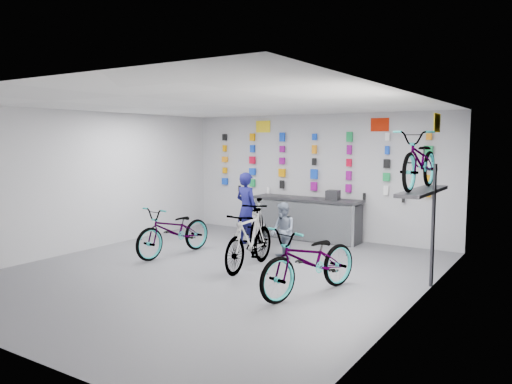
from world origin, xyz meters
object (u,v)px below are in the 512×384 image
Objects in this scene: bike_right at (310,260)px; customer at (283,231)px; bike_center at (250,239)px; counter at (306,219)px; clerk at (247,209)px; bike_left at (174,231)px; bike_service at (257,225)px.

bike_right is 2.32m from customer.
bike_center is 1.61× the size of customer.
counter is 2.11m from customer.
customer is (0.14, 0.99, 0.02)m from bike_center.
bike_right is at bearing 150.70° from clerk.
bike_left is at bearing -177.40° from bike_right.
bike_service is 0.65m from clerk.
clerk reaches higher than bike_right.
bike_service is at bearing -167.14° from customer.
bike_service is at bearing 53.47° from bike_left.
clerk is (-0.84, -1.31, 0.34)m from counter.
clerk is at bearing -170.49° from customer.
bike_center is at bearing 3.05° from bike_left.
bike_service is (-0.73, 1.40, 0.00)m from bike_center.
bike_right is at bearing -31.52° from bike_center.
clerk is at bearing -122.74° from counter.
bike_service is (1.18, 1.32, 0.03)m from bike_left.
bike_left is 1.07× the size of bike_service.
bike_center is at bearing 170.70° from bike_right.
bike_service is 1.11× the size of clerk.
bike_center is 1.82m from bike_right.
bike_center is 1.00× the size of bike_service.
bike_center is 1.00m from customer.
counter is 3.06m from bike_center.
bike_left is 3.66m from bike_right.
bike_center and bike_service have the same top height.
bike_service is 1.61× the size of customer.
bike_center is 1.11× the size of clerk.
counter is at bearing 91.02° from bike_center.
bike_left is 1.77m from bike_service.
bike_service is (-0.35, -1.64, 0.06)m from counter.
clerk reaches higher than counter.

